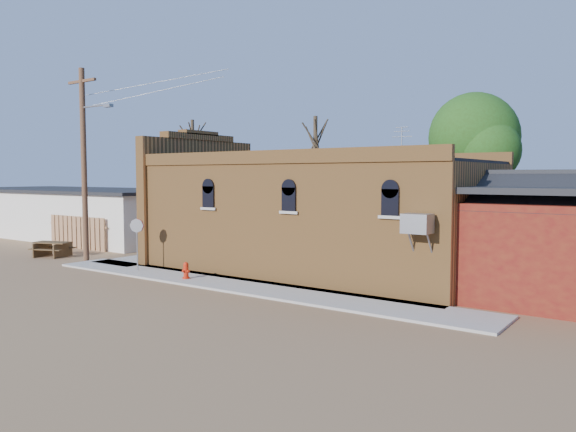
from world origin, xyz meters
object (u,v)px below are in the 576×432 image
Objects in this scene: utility_pole at (85,160)px; stop_sign at (137,231)px; picnic_table at (53,247)px; fire_hydrant at (186,270)px; trash_barrel at (149,246)px; brick_bar at (311,216)px.

utility_pole is 4.13× the size of stop_sign.
stop_sign is 7.20m from picnic_table.
trash_barrel is (-6.40, 3.61, 0.12)m from fire_hydrant.
stop_sign is at bearing -6.24° from utility_pole.
stop_sign is (-5.60, -4.75, -0.58)m from brick_bar.
brick_bar is at bearing -1.35° from picnic_table.
stop_sign is at bearing -139.66° from brick_bar.
stop_sign is 1.02× the size of picnic_table.
stop_sign reaches higher than fire_hydrant.
utility_pole is (-9.79, -4.29, 2.43)m from brick_bar.
utility_pole reaches higher than trash_barrel.
trash_barrel is (0.84, 2.98, -4.25)m from utility_pole.
stop_sign is at bearing -45.74° from trash_barrel.
fire_hydrant is 0.30× the size of stop_sign.
utility_pole is 5.16m from picnic_table.
fire_hydrant is at bearing -117.28° from brick_bar.
utility_pole is at bearing -105.84° from trash_barrel.
brick_bar is at bearing 76.27° from fire_hydrant.
stop_sign reaches higher than picnic_table.
brick_bar is 7.64× the size of picnic_table.
brick_bar is at bearing 35.57° from stop_sign.
picnic_table is at bearing 171.34° from stop_sign.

